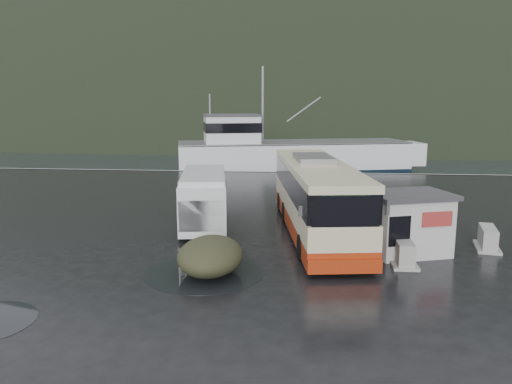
# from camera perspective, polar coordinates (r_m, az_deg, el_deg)

# --- Properties ---
(ground) EXTENTS (160.00, 160.00, 0.00)m
(ground) POSITION_cam_1_polar(r_m,az_deg,el_deg) (20.60, 1.13, -5.83)
(ground) COLOR black
(ground) RESTS_ON ground
(harbor_water) EXTENTS (300.00, 180.00, 0.02)m
(harbor_water) POSITION_cam_1_polar(r_m,az_deg,el_deg) (129.84, 4.85, 8.02)
(harbor_water) COLOR black
(harbor_water) RESTS_ON ground
(quay_edge) EXTENTS (160.00, 0.60, 1.50)m
(quay_edge) POSITION_cam_1_polar(r_m,az_deg,el_deg) (40.15, 3.30, 2.26)
(quay_edge) COLOR #999993
(quay_edge) RESTS_ON ground
(headland) EXTENTS (780.00, 540.00, 570.00)m
(headland) POSITION_cam_1_polar(r_m,az_deg,el_deg) (269.90, 7.37, 9.31)
(headland) COLOR black
(headland) RESTS_ON ground
(coach_bus) EXTENTS (4.61, 12.10, 3.33)m
(coach_bus) POSITION_cam_1_polar(r_m,az_deg,el_deg) (22.36, 6.78, -4.57)
(coach_bus) COLOR beige
(coach_bus) RESTS_ON ground
(white_van) EXTENTS (3.08, 6.33, 2.54)m
(white_van) POSITION_cam_1_polar(r_m,az_deg,el_deg) (23.50, -5.91, -3.80)
(white_van) COLOR silver
(white_van) RESTS_ON ground
(waste_bin_left) EXTENTS (1.22, 1.22, 1.44)m
(waste_bin_left) POSITION_cam_1_polar(r_m,az_deg,el_deg) (20.48, 9.03, -6.06)
(waste_bin_left) COLOR #157B1A
(waste_bin_left) RESTS_ON ground
(waste_bin_right) EXTENTS (1.01, 1.01, 1.38)m
(waste_bin_right) POSITION_cam_1_polar(r_m,az_deg,el_deg) (18.23, 10.94, -8.24)
(waste_bin_right) COLOR #157B1A
(waste_bin_right) RESTS_ON ground
(dome_tent) EXTENTS (2.28, 3.14, 1.21)m
(dome_tent) POSITION_cam_1_polar(r_m,az_deg,el_deg) (17.26, -5.20, -9.18)
(dome_tent) COLOR #30311D
(dome_tent) RESTS_ON ground
(ticket_kiosk) EXTENTS (3.58, 3.11, 2.36)m
(ticket_kiosk) POSITION_cam_1_polar(r_m,az_deg,el_deg) (20.13, 16.80, -6.69)
(ticket_kiosk) COLOR beige
(ticket_kiosk) RESTS_ON ground
(jersey_barrier_a) EXTENTS (1.19, 1.87, 0.86)m
(jersey_barrier_a) POSITION_cam_1_polar(r_m,az_deg,el_deg) (21.83, 24.88, -5.89)
(jersey_barrier_a) COLOR #999993
(jersey_barrier_a) RESTS_ON ground
(jersey_barrier_b) EXTENTS (0.89, 1.79, 0.89)m
(jersey_barrier_b) POSITION_cam_1_polar(r_m,az_deg,el_deg) (18.86, 16.36, -7.84)
(jersey_barrier_b) COLOR #999993
(jersey_barrier_b) RESTS_ON ground
(fishing_trawler) EXTENTS (25.76, 11.56, 10.07)m
(fishing_trawler) POSITION_cam_1_polar(r_m,az_deg,el_deg) (47.26, 4.24, 3.51)
(fishing_trawler) COLOR silver
(fishing_trawler) RESTS_ON ground
(puddles) EXTENTS (8.57, 7.81, 0.01)m
(puddles) POSITION_cam_1_polar(r_m,az_deg,el_deg) (16.48, -12.42, -10.35)
(puddles) COLOR black
(puddles) RESTS_ON ground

